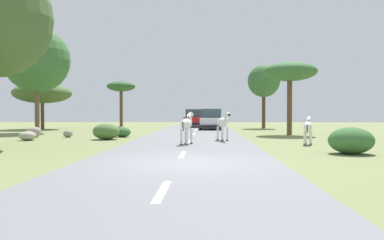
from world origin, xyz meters
TOP-DOWN VIEW (x-y plane):
  - ground_plane at (0.00, 0.00)m, footprint 90.00×90.00m
  - road at (-0.29, 0.00)m, footprint 6.00×64.00m
  - lane_markings at (-0.29, -1.00)m, footprint 0.16×56.00m
  - zebra_0 at (1.40, 8.51)m, footprint 0.75×1.57m
  - zebra_1 at (-0.34, 6.14)m, footprint 0.66×1.59m
  - zebra_2 at (5.25, 6.71)m, footprint 0.71×1.42m
  - car_0 at (1.00, 21.38)m, footprint 2.16×4.41m
  - car_1 at (-0.59, 26.45)m, footprint 2.21×4.43m
  - tree_0 at (-13.90, 21.81)m, footprint 5.02×5.02m
  - tree_2 at (6.09, 14.47)m, footprint 3.57×3.57m
  - tree_3 at (5.92, 24.69)m, footprint 3.02×3.02m
  - tree_6 at (-8.43, 28.56)m, footprint 2.99×2.99m
  - tree_7 at (-11.83, 16.21)m, footprint 4.74×4.74m
  - bush_0 at (-4.97, 9.64)m, footprint 1.48×1.33m
  - bush_2 at (-4.53, 11.71)m, footprint 1.00×0.90m
  - bush_3 at (5.77, 2.90)m, footprint 1.61×1.45m
  - rock_1 at (-7.75, 11.36)m, footprint 0.57×0.47m
  - rock_3 at (-8.98, 8.80)m, footprint 0.90×0.84m
  - rock_4 at (-9.84, 11.37)m, footprint 0.88×0.81m

SIDE VIEW (x-z plane):
  - ground_plane at x=0.00m, z-range 0.00..0.00m
  - road at x=-0.29m, z-range 0.00..0.05m
  - lane_markings at x=-0.29m, z-range 0.05..0.06m
  - rock_1 at x=-7.75m, z-range 0.00..0.44m
  - rock_3 at x=-8.98m, z-range 0.00..0.49m
  - bush_2 at x=-4.53m, z-range 0.00..0.60m
  - rock_4 at x=-9.84m, z-range 0.00..0.64m
  - bush_0 at x=-4.97m, z-range 0.00..0.89m
  - bush_3 at x=5.77m, z-range 0.00..0.97m
  - zebra_2 at x=5.25m, z-range 0.13..1.53m
  - car_0 at x=1.00m, z-range -0.02..1.72m
  - car_1 at x=-0.59m, z-range -0.02..1.72m
  - zebra_1 at x=-0.34m, z-range 0.20..1.72m
  - zebra_0 at x=1.40m, z-range 0.20..1.72m
  - tree_0 at x=-13.90m, z-range 1.13..5.18m
  - tree_6 at x=-8.43m, z-range 1.74..6.49m
  - tree_2 at x=6.09m, z-range 1.73..6.56m
  - tree_3 at x=5.92m, z-range 1.42..7.35m
  - tree_7 at x=-11.83m, z-range 1.46..9.15m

